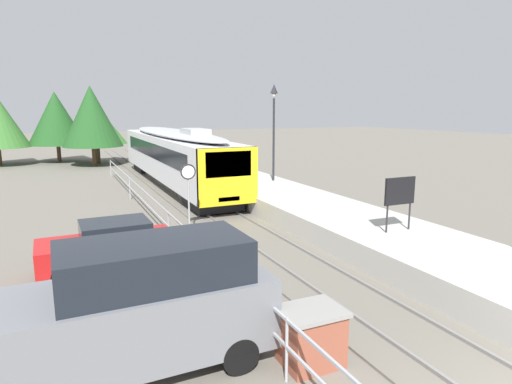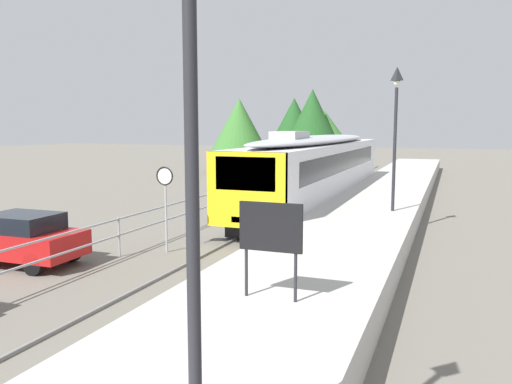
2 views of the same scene
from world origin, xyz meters
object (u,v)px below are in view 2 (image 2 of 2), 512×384
(platform_notice_board, at_px, (271,230))
(parked_hatchback_red, at_px, (18,238))
(commuter_train, at_px, (318,165))
(platform_lamp_mid_platform, at_px, (396,112))
(speed_limit_sign, at_px, (165,188))
(platform_lamp_near_end, at_px, (190,57))

(platform_notice_board, height_order, parked_hatchback_red, platform_notice_board)
(commuter_train, xyz_separation_m, platform_lamp_mid_platform, (4.33, -5.58, 2.48))
(speed_limit_sign, distance_m, parked_hatchback_red, 4.58)
(platform_lamp_mid_platform, height_order, speed_limit_sign, platform_lamp_mid_platform)
(platform_lamp_mid_platform, relative_size, parked_hatchback_red, 1.32)
(speed_limit_sign, bearing_deg, commuter_train, 78.75)
(speed_limit_sign, height_order, parked_hatchback_red, speed_limit_sign)
(platform_notice_board, bearing_deg, platform_lamp_mid_platform, 84.89)
(platform_notice_board, distance_m, speed_limit_sign, 7.84)
(platform_lamp_near_end, distance_m, platform_lamp_mid_platform, 15.93)
(speed_limit_sign, bearing_deg, platform_notice_board, -44.94)
(parked_hatchback_red, bearing_deg, speed_limit_sign, 40.55)
(platform_lamp_near_end, height_order, parked_hatchback_red, platform_lamp_near_end)
(commuter_train, relative_size, platform_lamp_near_end, 3.69)
(platform_notice_board, relative_size, parked_hatchback_red, 0.45)
(speed_limit_sign, bearing_deg, platform_lamp_mid_platform, 40.40)
(commuter_train, bearing_deg, platform_lamp_near_end, -78.63)
(platform_lamp_mid_platform, bearing_deg, parked_hatchback_red, -139.55)
(platform_lamp_near_end, relative_size, parked_hatchback_red, 1.32)
(commuter_train, distance_m, parked_hatchback_red, 15.11)
(platform_lamp_near_end, height_order, platform_lamp_mid_platform, same)
(speed_limit_sign, xyz_separation_m, parked_hatchback_red, (-3.33, -2.85, -1.33))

